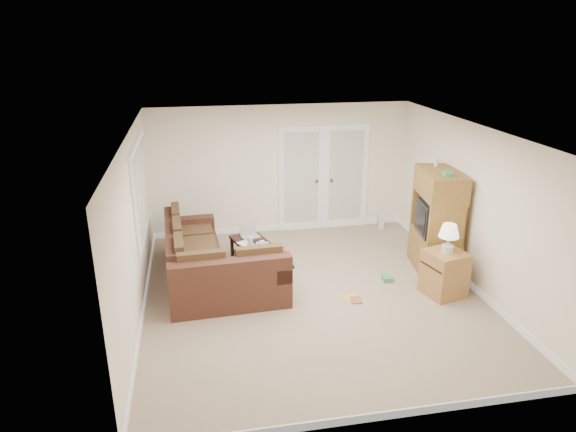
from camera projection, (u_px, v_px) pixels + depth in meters
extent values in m
plane|color=gray|center=(312.00, 294.00, 7.83)|extent=(5.50, 5.50, 0.00)
cube|color=white|center=(315.00, 132.00, 6.98)|extent=(5.00, 5.50, 0.02)
cube|color=white|center=(135.00, 229.00, 6.97)|extent=(0.02, 5.50, 2.50)
cube|color=white|center=(473.00, 207.00, 7.84)|extent=(0.02, 5.50, 2.50)
cube|color=white|center=(281.00, 170.00, 9.94)|extent=(5.00, 0.02, 2.50)
cube|color=white|center=(380.00, 316.00, 4.87)|extent=(5.00, 0.02, 2.50)
cube|color=silver|center=(301.00, 180.00, 10.06)|extent=(0.90, 0.04, 2.13)
cube|color=silver|center=(345.00, 178.00, 10.22)|extent=(0.90, 0.04, 2.13)
cube|color=silver|center=(302.00, 178.00, 10.02)|extent=(0.68, 0.02, 1.80)
cube|color=silver|center=(346.00, 176.00, 10.18)|extent=(0.68, 0.02, 1.80)
cube|color=silver|center=(141.00, 187.00, 7.80)|extent=(0.04, 1.92, 1.42)
cube|color=silver|center=(142.00, 187.00, 7.80)|extent=(0.02, 1.74, 1.24)
cube|color=#49281C|center=(195.00, 261.00, 8.49)|extent=(0.97, 2.25, 0.40)
cube|color=#49281C|center=(173.00, 240.00, 8.28)|extent=(0.34, 2.22, 0.41)
cube|color=#49281C|center=(190.00, 223.00, 9.29)|extent=(0.87, 0.27, 0.21)
cube|color=#4F371F|center=(198.00, 246.00, 8.42)|extent=(0.68, 2.14, 0.12)
cube|color=#49281C|center=(229.00, 289.00, 7.58)|extent=(1.77, 0.95, 0.40)
cube|color=#49281C|center=(231.00, 273.00, 7.15)|extent=(1.74, 0.32, 0.41)
cube|color=#49281C|center=(278.00, 265.00, 7.64)|extent=(0.27, 0.87, 0.21)
cube|color=#4F371F|center=(228.00, 271.00, 7.56)|extent=(1.66, 0.66, 0.12)
cube|color=black|center=(278.00, 258.00, 7.60)|extent=(0.35, 0.78, 0.03)
cube|color=#B61513|center=(275.00, 251.00, 7.78)|extent=(0.31, 0.13, 0.02)
cube|color=black|center=(254.00, 244.00, 8.64)|extent=(0.79, 1.14, 0.05)
cube|color=black|center=(255.00, 258.00, 8.73)|extent=(0.70, 1.05, 0.03)
cylinder|color=silver|center=(250.00, 241.00, 8.53)|extent=(0.08, 0.08, 0.15)
cylinder|color=#B61513|center=(250.00, 233.00, 8.48)|extent=(0.01, 0.01, 0.13)
cube|color=#355EAF|center=(262.00, 247.00, 8.39)|extent=(0.23, 0.17, 0.08)
cube|color=white|center=(256.00, 245.00, 8.55)|extent=(0.48, 0.64, 0.00)
cube|color=brown|center=(434.00, 251.00, 8.57)|extent=(0.74, 1.14, 0.64)
cube|color=brown|center=(441.00, 184.00, 8.17)|extent=(0.74, 1.14, 0.43)
cube|color=black|center=(436.00, 218.00, 8.37)|extent=(0.60, 0.71, 0.53)
cube|color=black|center=(420.00, 217.00, 8.36)|extent=(0.09, 0.55, 0.43)
cube|color=#3F8C56|center=(448.00, 174.00, 7.84)|extent=(0.16, 0.21, 0.06)
cylinder|color=silver|center=(436.00, 162.00, 8.38)|extent=(0.07, 0.07, 0.13)
cube|color=#A2723B|center=(444.00, 273.00, 7.74)|extent=(0.65, 0.65, 0.70)
cylinder|color=beige|center=(447.00, 249.00, 7.60)|extent=(0.17, 0.17, 0.11)
cylinder|color=beige|center=(448.00, 241.00, 7.56)|extent=(0.03, 0.03, 0.15)
cone|color=white|center=(449.00, 231.00, 7.50)|extent=(0.30, 0.30, 0.19)
cube|color=silver|center=(381.00, 221.00, 10.39)|extent=(0.14, 0.13, 0.30)
cube|color=gold|center=(352.00, 297.00, 7.75)|extent=(0.29, 0.25, 0.01)
cube|color=#3F8C56|center=(387.00, 278.00, 8.26)|extent=(0.17, 0.21, 0.08)
imported|color=brown|center=(351.00, 300.00, 7.65)|extent=(0.18, 0.23, 0.02)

